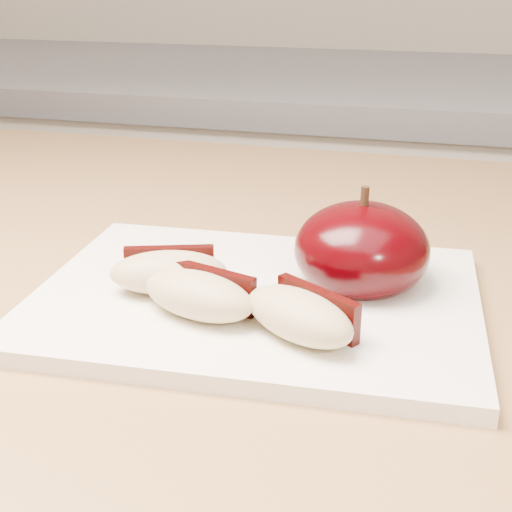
# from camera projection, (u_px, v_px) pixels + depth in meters

# --- Properties ---
(back_cabinet) EXTENTS (2.40, 0.62, 0.94)m
(back_cabinet) POSITION_uv_depth(u_px,v_px,m) (413.00, 332.00, 1.32)
(back_cabinet) COLOR silver
(back_cabinet) RESTS_ON ground
(cutting_board) EXTENTS (0.29, 0.22, 0.01)m
(cutting_board) POSITION_uv_depth(u_px,v_px,m) (256.00, 300.00, 0.46)
(cutting_board) COLOR white
(cutting_board) RESTS_ON island_counter
(apple_half) EXTENTS (0.11, 0.11, 0.07)m
(apple_half) POSITION_uv_depth(u_px,v_px,m) (362.00, 250.00, 0.46)
(apple_half) COLOR black
(apple_half) RESTS_ON cutting_board
(apple_wedge_a) EXTENTS (0.08, 0.06, 0.03)m
(apple_wedge_a) POSITION_uv_depth(u_px,v_px,m) (169.00, 271.00, 0.45)
(apple_wedge_a) COLOR tan
(apple_wedge_a) RESTS_ON cutting_board
(apple_wedge_b) EXTENTS (0.08, 0.06, 0.03)m
(apple_wedge_b) POSITION_uv_depth(u_px,v_px,m) (200.00, 294.00, 0.42)
(apple_wedge_b) COLOR tan
(apple_wedge_b) RESTS_ON cutting_board
(apple_wedge_c) EXTENTS (0.08, 0.07, 0.03)m
(apple_wedge_c) POSITION_uv_depth(u_px,v_px,m) (301.00, 315.00, 0.40)
(apple_wedge_c) COLOR tan
(apple_wedge_c) RESTS_ON cutting_board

